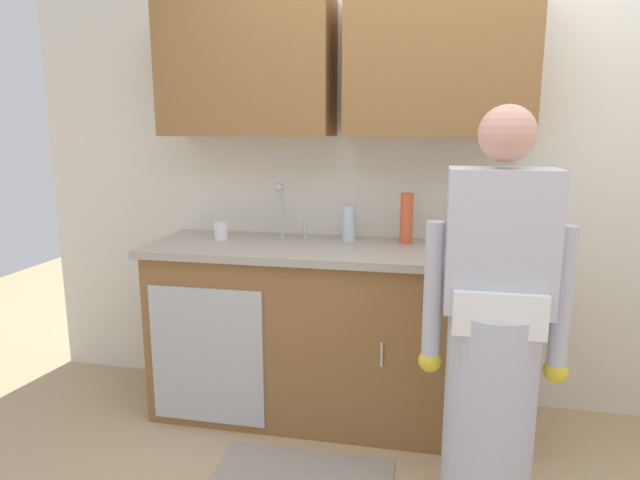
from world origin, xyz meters
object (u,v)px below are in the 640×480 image
(bottle_dish_liquid, at_px, (506,221))
(bottle_soap, at_px, (349,223))
(bottle_water_short, at_px, (470,224))
(sponge, at_px, (480,252))
(sink, at_px, (282,246))
(cup_by_sink, at_px, (221,231))
(bottle_cleaner_spray, at_px, (407,218))
(person_at_sink, at_px, (493,357))

(bottle_dish_liquid, xyz_separation_m, bottle_soap, (-0.82, -0.05, -0.03))
(bottle_water_short, bearing_deg, bottle_soap, 179.13)
(sponge, bearing_deg, bottle_dish_liquid, 60.40)
(sink, bearing_deg, cup_by_sink, 173.14)
(bottle_water_short, height_order, bottle_soap, bottle_water_short)
(bottle_dish_liquid, xyz_separation_m, sponge, (-0.14, -0.25, -0.12))
(bottle_soap, bearing_deg, bottle_water_short, -0.87)
(bottle_dish_liquid, height_order, sponge, bottle_dish_liquid)
(bottle_soap, bearing_deg, bottle_dish_liquid, 3.22)
(bottle_cleaner_spray, relative_size, bottle_dish_liquid, 1.03)
(bottle_cleaner_spray, bearing_deg, bottle_dish_liquid, 5.74)
(cup_by_sink, height_order, sponge, cup_by_sink)
(bottle_cleaner_spray, bearing_deg, sink, -167.40)
(person_at_sink, distance_m, bottle_soap, 1.16)
(cup_by_sink, bearing_deg, bottle_soap, 8.66)
(sink, relative_size, bottle_dish_liquid, 1.92)
(bottle_soap, distance_m, cup_by_sink, 0.70)
(bottle_dish_liquid, relative_size, sponge, 2.37)
(sink, distance_m, person_at_sink, 1.27)
(person_at_sink, bearing_deg, bottle_soap, 128.16)
(cup_by_sink, xyz_separation_m, sponge, (1.37, -0.10, -0.03))
(bottle_water_short, xyz_separation_m, sponge, (0.04, -0.20, -0.10))
(person_at_sink, xyz_separation_m, bottle_water_short, (-0.05, 0.86, 0.36))
(bottle_soap, height_order, cup_by_sink, bottle_soap)
(person_at_sink, height_order, cup_by_sink, person_at_sink)
(bottle_cleaner_spray, xyz_separation_m, sponge, (0.36, -0.20, -0.12))
(bottle_dish_liquid, bearing_deg, bottle_water_short, -163.11)
(person_at_sink, height_order, bottle_cleaner_spray, person_at_sink)
(sink, distance_m, bottle_dish_liquid, 1.18)
(bottle_water_short, bearing_deg, person_at_sink, -86.67)
(sink, xyz_separation_m, person_at_sink, (1.02, -0.72, -0.23))
(bottle_dish_liquid, distance_m, cup_by_sink, 1.52)
(bottle_water_short, relative_size, sponge, 2.12)
(bottle_cleaner_spray, xyz_separation_m, cup_by_sink, (-1.00, -0.10, -0.09))
(bottle_soap, xyz_separation_m, sponge, (0.67, -0.21, -0.08))
(bottle_cleaner_spray, bearing_deg, bottle_soap, 179.04)
(bottle_water_short, bearing_deg, bottle_dish_liquid, 16.89)
(bottle_dish_liquid, distance_m, bottle_soap, 0.82)
(person_at_sink, distance_m, sponge, 0.71)
(bottle_dish_liquid, distance_m, sponge, 0.31)
(person_at_sink, height_order, bottle_soap, person_at_sink)
(bottle_water_short, relative_size, bottle_soap, 1.23)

